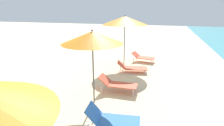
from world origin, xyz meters
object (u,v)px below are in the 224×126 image
(umbrella_third, at_px, (92,38))
(lounger_third_inland, at_px, (112,119))
(umbrella_farthest, at_px, (125,20))
(lounger_farthest_inland, at_px, (132,67))
(lounger_farthest_shoreside, at_px, (143,57))
(lounger_third_shoreside, at_px, (117,84))

(umbrella_third, bearing_deg, lounger_third_inland, -51.34)
(umbrella_farthest, xyz_separation_m, lounger_farthest_inland, (0.60, -0.93, -2.30))
(lounger_farthest_shoreside, relative_size, lounger_farthest_inland, 0.88)
(lounger_third_shoreside, relative_size, lounger_farthest_shoreside, 1.05)
(umbrella_third, distance_m, lounger_farthest_inland, 4.15)
(lounger_farthest_shoreside, bearing_deg, lounger_third_shoreside, -86.29)
(umbrella_third, height_order, lounger_third_inland, umbrella_third)
(lounger_farthest_shoreside, xyz_separation_m, lounger_farthest_inland, (-0.33, -2.11, -0.04))
(lounger_third_inland, bearing_deg, lounger_farthest_shoreside, 83.56)
(lounger_third_shoreside, distance_m, lounger_farthest_inland, 2.49)
(umbrella_farthest, xyz_separation_m, lounger_farthest_shoreside, (0.93, 1.18, -2.26))
(umbrella_third, relative_size, lounger_farthest_shoreside, 1.77)
(umbrella_third, distance_m, lounger_third_inland, 2.55)
(umbrella_third, relative_size, lounger_farthest_inland, 1.57)
(lounger_third_inland, relative_size, umbrella_farthest, 0.53)
(umbrella_farthest, bearing_deg, lounger_third_inland, -81.27)
(umbrella_third, height_order, lounger_third_shoreside, umbrella_third)
(lounger_third_inland, relative_size, lounger_farthest_inland, 0.93)
(umbrella_third, xyz_separation_m, lounger_farthest_shoreside, (1.04, 5.66, -1.99))
(umbrella_third, relative_size, lounger_third_shoreside, 1.69)
(lounger_farthest_shoreside, distance_m, lounger_farthest_inland, 2.14)
(umbrella_third, distance_m, lounger_farthest_shoreside, 6.09)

